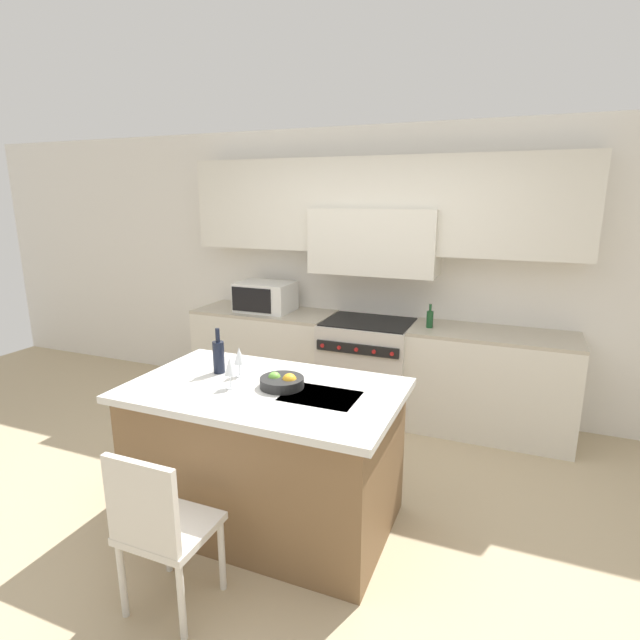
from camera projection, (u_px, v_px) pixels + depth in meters
The scene contains 12 objects.
ground_plane at pixel (287, 516), 3.31m from camera, with size 10.00×10.00×0.00m, color tan.
back_cabinetry at pixel (378, 245), 4.75m from camera, with size 10.00×0.46×2.70m.
back_counter at pixel (368, 367), 4.80m from camera, with size 3.64×0.62×0.92m.
range_stove at pixel (367, 368), 4.78m from camera, with size 0.83×0.70×0.92m.
microwave at pixel (265, 297), 5.06m from camera, with size 0.55×0.41×0.29m.
kitchen_island at pixel (266, 454), 3.17m from camera, with size 1.67×1.01×0.92m.
island_chair at pixel (159, 525), 2.42m from camera, with size 0.42×0.40×0.91m.
wine_bottle at pixel (219, 356), 3.28m from camera, with size 0.08×0.08×0.30m.
wine_glass_near at pixel (230, 367), 3.01m from camera, with size 0.07×0.07×0.20m.
wine_glass_far at pixel (239, 356), 3.21m from camera, with size 0.07×0.07×0.20m.
fruit_bowl at pixel (282, 382), 3.05m from camera, with size 0.27×0.27×0.09m.
oil_bottle_on_counter at pixel (430, 319), 4.42m from camera, with size 0.06×0.06×0.21m.
Camera 1 is at (1.30, -2.59, 2.06)m, focal length 28.00 mm.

